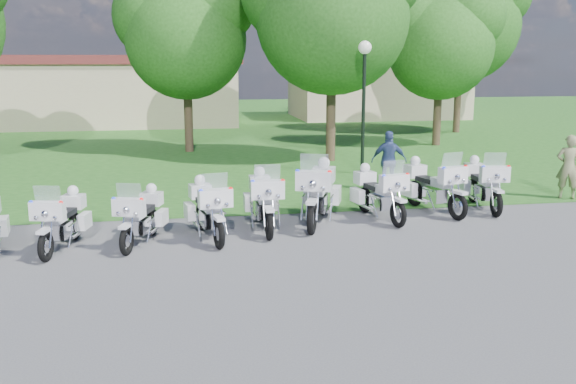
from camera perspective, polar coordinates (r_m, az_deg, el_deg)
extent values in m
plane|color=#4E4E53|center=(13.34, 1.44, -5.01)|extent=(100.00, 100.00, 0.00)
cube|color=#24571B|center=(39.80, -6.24, 6.07)|extent=(100.00, 48.00, 0.01)
cube|color=white|center=(14.42, -23.94, -2.77)|extent=(0.24, 0.52, 0.35)
torus|color=black|center=(13.24, -20.73, -4.55)|extent=(0.24, 0.62, 0.61)
torus|color=black|center=(14.63, -18.43, -2.89)|extent=(0.24, 0.62, 0.61)
cube|color=white|center=(13.14, -20.86, -3.24)|extent=(0.24, 0.43, 0.06)
cube|color=white|center=(13.27, -20.59, -1.58)|extent=(0.69, 0.35, 0.37)
cube|color=silver|center=(13.25, -20.60, -0.18)|extent=(0.52, 0.21, 0.34)
sphere|color=red|center=(13.07, -19.55, -0.91)|extent=(0.08, 0.08, 0.08)
sphere|color=#1426E5|center=(13.30, -21.90, -0.88)|extent=(0.08, 0.08, 0.08)
cube|color=silver|center=(13.92, -19.52, -3.23)|extent=(0.41, 0.56, 0.31)
cube|color=white|center=(13.65, -19.95, -2.16)|extent=(0.38, 0.52, 0.20)
cube|color=black|center=(14.10, -19.21, -1.76)|extent=(0.42, 0.62, 0.11)
cube|color=white|center=(14.38, -17.63, -2.46)|extent=(0.26, 0.50, 0.33)
cube|color=white|center=(14.57, -19.66, -2.41)|extent=(0.26, 0.50, 0.33)
cube|color=white|center=(14.53, -18.53, -0.81)|extent=(0.50, 0.45, 0.29)
sphere|color=white|center=(14.49, -18.59, 0.11)|extent=(0.24, 0.24, 0.24)
torus|color=black|center=(13.19, -14.15, -4.24)|extent=(0.29, 0.61, 0.60)
torus|color=black|center=(14.56, -11.96, -2.64)|extent=(0.29, 0.61, 0.60)
cube|color=white|center=(13.09, -14.25, -2.94)|extent=(0.27, 0.42, 0.06)
cube|color=white|center=(13.21, -13.97, -1.31)|extent=(0.68, 0.40, 0.36)
cube|color=silver|center=(13.20, -13.95, 0.07)|extent=(0.51, 0.25, 0.34)
sphere|color=red|center=(13.03, -12.92, -0.68)|extent=(0.08, 0.08, 0.08)
sphere|color=#1426E5|center=(13.24, -15.24, -0.60)|extent=(0.08, 0.08, 0.08)
cube|color=silver|center=(13.86, -13.00, -2.95)|extent=(0.44, 0.57, 0.30)
cube|color=white|center=(13.59, -13.37, -1.89)|extent=(0.41, 0.53, 0.20)
cube|color=black|center=(14.03, -12.67, -1.51)|extent=(0.46, 0.62, 0.11)
cube|color=white|center=(14.31, -11.15, -2.22)|extent=(0.29, 0.49, 0.32)
cube|color=white|center=(14.49, -13.17, -2.14)|extent=(0.29, 0.49, 0.32)
cube|color=white|center=(14.46, -12.02, -0.58)|extent=(0.52, 0.47, 0.29)
sphere|color=white|center=(14.42, -12.06, 0.32)|extent=(0.23, 0.23, 0.23)
torus|color=black|center=(13.27, -6.17, -3.72)|extent=(0.24, 0.67, 0.65)
torus|color=black|center=(14.83, -7.73, -2.12)|extent=(0.24, 0.67, 0.65)
cube|color=white|center=(13.16, -6.18, -2.31)|extent=(0.25, 0.45, 0.07)
cube|color=white|center=(13.31, -6.47, -0.56)|extent=(0.73, 0.36, 0.39)
cube|color=silver|center=(13.30, -6.57, 0.92)|extent=(0.56, 0.21, 0.37)
sphere|color=red|center=(13.29, -5.12, 0.26)|extent=(0.09, 0.09, 0.09)
sphere|color=#1426E5|center=(13.15, -7.75, 0.08)|extent=(0.09, 0.09, 0.09)
cube|color=silver|center=(14.04, -7.03, -2.39)|extent=(0.42, 0.60, 0.33)
cube|color=white|center=(13.73, -6.84, -1.24)|extent=(0.40, 0.55, 0.21)
cube|color=black|center=(14.24, -7.33, -0.87)|extent=(0.43, 0.65, 0.12)
cube|color=white|center=(14.72, -6.51, -1.53)|extent=(0.26, 0.53, 0.35)
cube|color=white|center=(14.60, -8.75, -1.70)|extent=(0.26, 0.53, 0.35)
cube|color=white|center=(14.73, -7.82, 0.09)|extent=(0.53, 0.47, 0.31)
sphere|color=white|center=(14.69, -7.84, 1.05)|extent=(0.25, 0.25, 0.25)
torus|color=black|center=(13.85, -1.69, -2.94)|extent=(0.14, 0.68, 0.68)
torus|color=black|center=(15.52, -2.51, -1.35)|extent=(0.14, 0.68, 0.68)
cube|color=white|center=(13.75, -1.69, -1.53)|extent=(0.19, 0.45, 0.07)
cube|color=white|center=(13.91, -1.83, 0.22)|extent=(0.74, 0.25, 0.41)
cube|color=silver|center=(13.91, -1.87, 1.70)|extent=(0.57, 0.13, 0.38)
sphere|color=red|center=(13.86, -0.47, 0.99)|extent=(0.09, 0.09, 0.09)
sphere|color=#1426E5|center=(13.78, -3.15, 0.91)|extent=(0.09, 0.09, 0.09)
cube|color=silver|center=(14.67, -2.14, -1.62)|extent=(0.35, 0.57, 0.35)
cube|color=white|center=(14.36, -2.03, -0.46)|extent=(0.33, 0.53, 0.22)
cube|color=black|center=(14.90, -2.29, -0.10)|extent=(0.35, 0.64, 0.12)
cube|color=white|center=(15.37, -1.32, -0.81)|extent=(0.19, 0.53, 0.37)
cube|color=white|center=(15.30, -3.59, -0.89)|extent=(0.19, 0.53, 0.37)
cube|color=white|center=(15.42, -2.54, 0.84)|extent=(0.49, 0.41, 0.33)
sphere|color=white|center=(15.38, -2.55, 1.81)|extent=(0.26, 0.26, 0.26)
torus|color=black|center=(14.27, 2.14, -2.37)|extent=(0.40, 0.75, 0.75)
torus|color=black|center=(16.10, 3.16, -0.75)|extent=(0.40, 0.75, 0.75)
cube|color=white|center=(14.16, 2.13, -0.85)|extent=(0.36, 0.53, 0.08)
cube|color=white|center=(14.35, 2.32, 1.00)|extent=(0.85, 0.54, 0.45)
cube|color=silver|center=(14.35, 2.37, 2.59)|extent=(0.63, 0.35, 0.42)
sphere|color=red|center=(14.20, 3.71, 1.75)|extent=(0.10, 0.10, 0.10)
sphere|color=#1426E5|center=(14.30, 0.86, 1.84)|extent=(0.10, 0.10, 0.10)
cube|color=silver|center=(15.18, 2.70, -1.00)|extent=(0.58, 0.72, 0.38)
cube|color=white|center=(14.84, 2.56, 0.25)|extent=(0.54, 0.67, 0.25)
cube|color=black|center=(15.43, 2.89, 0.61)|extent=(0.60, 0.78, 0.13)
cube|color=white|center=(15.86, 4.29, -0.26)|extent=(0.39, 0.62, 0.40)
cube|color=white|center=(15.95, 1.89, -0.17)|extent=(0.39, 0.62, 0.40)
cube|color=white|center=(16.01, 3.20, 1.58)|extent=(0.66, 0.61, 0.36)
sphere|color=white|center=(15.96, 3.21, 2.61)|extent=(0.29, 0.29, 0.29)
torus|color=black|center=(15.09, 9.76, -1.95)|extent=(0.25, 0.66, 0.65)
torus|color=black|center=(16.49, 6.84, -0.70)|extent=(0.25, 0.66, 0.65)
cube|color=white|center=(15.00, 9.85, -0.70)|extent=(0.25, 0.45, 0.07)
cube|color=white|center=(15.13, 9.42, 0.81)|extent=(0.73, 0.36, 0.39)
cube|color=silver|center=(15.12, 9.36, 2.12)|extent=(0.56, 0.22, 0.37)
sphere|color=red|center=(15.21, 10.57, 1.54)|extent=(0.09, 0.09, 0.09)
sphere|color=#1426E5|center=(14.90, 8.53, 1.39)|extent=(0.09, 0.09, 0.09)
cube|color=silver|center=(15.78, 8.21, -0.87)|extent=(0.43, 0.60, 0.33)
cube|color=white|center=(15.51, 8.67, 0.19)|extent=(0.40, 0.56, 0.21)
cube|color=black|center=(15.96, 7.74, 0.47)|extent=(0.44, 0.66, 0.12)
cube|color=white|center=(16.47, 7.99, -0.16)|extent=(0.27, 0.53, 0.35)
cube|color=white|center=(16.20, 6.18, -0.31)|extent=(0.27, 0.53, 0.35)
cube|color=white|center=(16.40, 6.84, 1.28)|extent=(0.53, 0.47, 0.31)
sphere|color=white|center=(16.36, 6.86, 2.15)|extent=(0.25, 0.25, 0.25)
torus|color=black|center=(16.09, 14.85, -1.26)|extent=(0.31, 0.70, 0.69)
torus|color=black|center=(17.42, 11.19, -0.12)|extent=(0.31, 0.70, 0.69)
cube|color=white|center=(16.00, 14.96, -0.02)|extent=(0.30, 0.48, 0.07)
cube|color=white|center=(16.12, 14.45, 1.47)|extent=(0.78, 0.43, 0.41)
cube|color=silver|center=(16.11, 14.38, 2.76)|extent=(0.59, 0.27, 0.39)
sphere|color=red|center=(16.25, 15.52, 2.19)|extent=(0.09, 0.09, 0.09)
sphere|color=#1426E5|center=(15.84, 13.71, 2.04)|extent=(0.09, 0.09, 0.09)
cube|color=silver|center=(16.74, 12.92, -0.24)|extent=(0.49, 0.65, 0.35)
cube|color=white|center=(16.48, 13.50, 0.82)|extent=(0.46, 0.60, 0.23)
cube|color=black|center=(16.91, 12.33, 1.08)|extent=(0.50, 0.71, 0.12)
cube|color=white|center=(17.45, 12.32, 0.44)|extent=(0.32, 0.56, 0.37)
cube|color=white|center=(17.09, 10.68, 0.27)|extent=(0.32, 0.56, 0.37)
cube|color=white|center=(17.34, 11.21, 1.86)|extent=(0.58, 0.53, 0.33)
sphere|color=white|center=(17.29, 11.24, 2.73)|extent=(0.27, 0.27, 0.27)
torus|color=black|center=(16.68, 18.03, -1.03)|extent=(0.20, 0.68, 0.67)
torus|color=black|center=(18.22, 16.12, 0.13)|extent=(0.20, 0.68, 0.67)
cube|color=white|center=(16.59, 18.13, 0.13)|extent=(0.23, 0.46, 0.07)
cube|color=white|center=(16.75, 17.90, 1.53)|extent=(0.74, 0.32, 0.40)
cube|color=silver|center=(16.75, 17.90, 2.74)|extent=(0.57, 0.18, 0.37)
sphere|color=red|center=(16.78, 19.03, 2.13)|extent=(0.09, 0.09, 0.09)
sphere|color=#1426E5|center=(16.55, 16.99, 2.13)|extent=(0.09, 0.09, 0.09)
cube|color=silver|center=(17.44, 17.04, -0.03)|extent=(0.40, 0.59, 0.34)
cube|color=white|center=(17.16, 17.38, 0.95)|extent=(0.37, 0.55, 0.22)
cube|color=black|center=(17.66, 16.77, 1.21)|extent=(0.41, 0.65, 0.12)
cube|color=white|center=(18.16, 17.20, 0.56)|extent=(0.24, 0.53, 0.36)
cube|color=white|center=(17.96, 15.41, 0.55)|extent=(0.24, 0.53, 0.36)
cube|color=white|center=(18.15, 16.20, 1.96)|extent=(0.52, 0.45, 0.32)
sphere|color=white|center=(18.11, 16.24, 2.77)|extent=(0.26, 0.26, 0.26)
cylinder|color=black|center=(21.89, 6.71, 6.89)|extent=(0.12, 0.12, 4.08)
sphere|color=white|center=(21.82, 6.85, 12.64)|extent=(0.44, 0.44, 0.44)
cylinder|color=#38281C|center=(27.52, -8.85, 7.13)|extent=(0.36, 0.36, 3.44)
sphere|color=#1E4F16|center=(27.46, -9.05, 13.32)|extent=(5.01, 5.01, 5.01)
sphere|color=#1E4F16|center=(27.89, -11.46, 15.14)|extent=(3.76, 3.76, 3.76)
sphere|color=#1E4F16|center=(27.27, -6.57, 16.36)|extent=(3.44, 3.44, 3.44)
cylinder|color=#38281C|center=(24.69, 3.84, 7.31)|extent=(0.36, 0.36, 3.94)
sphere|color=#1E4F16|center=(24.67, 3.95, 15.21)|extent=(5.73, 5.73, 5.73)
cylinder|color=#38281C|center=(30.09, 13.14, 7.13)|extent=(0.36, 0.36, 3.22)
sphere|color=#1E4F16|center=(30.02, 13.39, 12.43)|extent=(4.69, 4.69, 4.69)
sphere|color=#1E4F16|center=(30.00, 11.33, 14.20)|extent=(3.52, 3.52, 3.52)
sphere|color=#1E4F16|center=(30.25, 15.72, 14.81)|extent=(3.22, 3.22, 3.22)
cylinder|color=#38281C|center=(35.77, 14.87, 8.43)|extent=(0.36, 0.36, 4.12)
sphere|color=#1E4F16|center=(35.78, 15.17, 14.12)|extent=(5.99, 5.99, 5.99)
sphere|color=#1E4F16|center=(35.76, 12.96, 16.03)|extent=(4.49, 4.49, 4.49)
cube|color=tan|center=(40.73, -14.93, 8.41)|extent=(14.00, 8.00, 3.60)
cube|color=maroon|center=(40.68, -15.09, 11.29)|extent=(14.56, 8.32, 0.50)
cube|color=tan|center=(44.68, 7.84, 8.94)|extent=(11.00, 7.00, 3.60)
cube|color=maroon|center=(44.63, 7.91, 11.57)|extent=(11.44, 7.28, 0.50)
imported|color=#898C5F|center=(19.52, 23.66, 2.04)|extent=(0.78, 0.69, 1.80)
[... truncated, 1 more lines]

